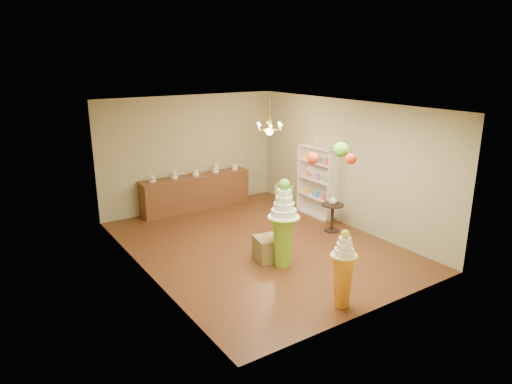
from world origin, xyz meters
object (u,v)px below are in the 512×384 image
sideboard (196,192)px  round_table (332,214)px  pedestal_orange (343,274)px  pedestal_green (283,230)px

sideboard → round_table: size_ratio=4.55×
sideboard → round_table: 3.76m
round_table → pedestal_orange: bearing=-130.0°
pedestal_green → round_table: bearing=22.3°
pedestal_green → pedestal_orange: pedestal_green is taller
pedestal_green → round_table: pedestal_green is taller
pedestal_green → sideboard: (0.16, 4.08, -0.27)m
pedestal_orange → round_table: 3.38m
pedestal_orange → sideboard: pedestal_orange is taller
pedestal_orange → round_table: pedestal_orange is taller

